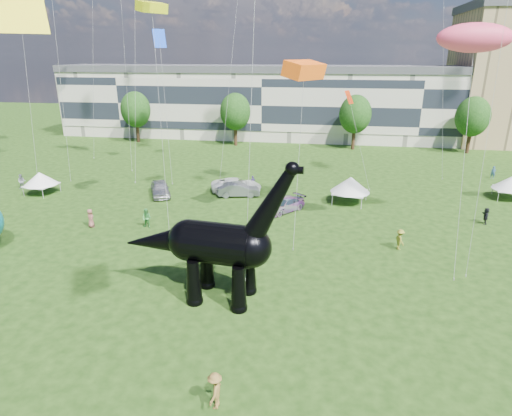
# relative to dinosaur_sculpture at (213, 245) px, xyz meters

# --- Properties ---
(ground) EXTENTS (220.00, 220.00, 0.00)m
(ground) POSITION_rel_dinosaur_sculpture_xyz_m (3.08, -4.34, -3.69)
(ground) COLOR #16330C
(ground) RESTS_ON ground
(terrace_row) EXTENTS (78.00, 11.00, 12.00)m
(terrace_row) POSITION_rel_dinosaur_sculpture_xyz_m (-4.92, 57.66, 2.31)
(terrace_row) COLOR beige
(terrace_row) RESTS_ON ground
(tree_far_left) EXTENTS (5.20, 5.20, 9.44)m
(tree_far_left) POSITION_rel_dinosaur_sculpture_xyz_m (-26.92, 48.66, 2.61)
(tree_far_left) COLOR #382314
(tree_far_left) RESTS_ON ground
(tree_mid_left) EXTENTS (5.20, 5.20, 9.44)m
(tree_mid_left) POSITION_rel_dinosaur_sculpture_xyz_m (-8.92, 48.66, 2.61)
(tree_mid_left) COLOR #382314
(tree_mid_left) RESTS_ON ground
(tree_mid_right) EXTENTS (5.20, 5.20, 9.44)m
(tree_mid_right) POSITION_rel_dinosaur_sculpture_xyz_m (11.08, 48.66, 2.61)
(tree_mid_right) COLOR #382314
(tree_mid_right) RESTS_ON ground
(tree_far_right) EXTENTS (5.20, 5.20, 9.44)m
(tree_far_right) POSITION_rel_dinosaur_sculpture_xyz_m (29.08, 48.66, 2.61)
(tree_far_right) COLOR #382314
(tree_far_right) RESTS_ON ground
(dinosaur_sculpture) EXTENTS (11.99, 3.61, 9.76)m
(dinosaur_sculpture) POSITION_rel_dinosaur_sculpture_xyz_m (0.00, 0.00, 0.00)
(dinosaur_sculpture) COLOR black
(dinosaur_sculpture) RESTS_ON ground
(car_silver) EXTENTS (3.88, 5.23, 1.66)m
(car_silver) POSITION_rel_dinosaur_sculpture_xyz_m (-11.42, 19.66, -2.86)
(car_silver) COLOR #ADADB2
(car_silver) RESTS_ON ground
(car_grey) EXTENTS (4.92, 2.67, 1.54)m
(car_grey) POSITION_rel_dinosaur_sculpture_xyz_m (-2.70, 20.88, -2.92)
(car_grey) COLOR slate
(car_grey) RESTS_ON ground
(car_white) EXTENTS (6.23, 4.00, 1.60)m
(car_white) POSITION_rel_dinosaur_sculpture_xyz_m (-3.27, 22.39, -2.89)
(car_white) COLOR white
(car_white) RESTS_ON ground
(car_dark) EXTENTS (4.54, 5.00, 1.40)m
(car_dark) POSITION_rel_dinosaur_sculpture_xyz_m (2.83, 16.83, -2.99)
(car_dark) COLOR #595960
(car_dark) RESTS_ON ground
(gazebo_near) EXTENTS (4.96, 4.96, 2.88)m
(gazebo_near) POSITION_rel_dinosaur_sculpture_xyz_m (9.44, 20.61, -1.67)
(gazebo_near) COLOR silver
(gazebo_near) RESTS_ON ground
(gazebo_far) EXTENTS (4.19, 4.19, 2.62)m
(gazebo_far) POSITION_rel_dinosaur_sculpture_xyz_m (26.79, 24.81, -1.85)
(gazebo_far) COLOR white
(gazebo_far) RESTS_ON ground
(gazebo_left) EXTENTS (4.12, 4.12, 2.54)m
(gazebo_left) POSITION_rel_dinosaur_sculpture_xyz_m (-24.94, 18.08, -1.90)
(gazebo_left) COLOR white
(gazebo_left) RESTS_ON ground
(visitors) EXTENTS (57.29, 43.34, 1.82)m
(visitors) POSITION_rel_dinosaur_sculpture_xyz_m (0.17, 10.32, -2.83)
(visitors) COLOR #9E2739
(visitors) RESTS_ON ground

